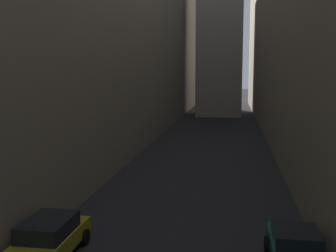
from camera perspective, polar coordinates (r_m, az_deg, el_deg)
ground_plane at (r=39.86m, az=5.47°, el=-2.59°), size 264.00×264.00×0.00m
building_block_left at (r=43.87m, az=-10.54°, el=13.77°), size 13.07×108.00×23.71m
parked_car_left_far at (r=16.54m, az=-15.85°, el=-14.38°), size 1.94×4.45×1.52m
parked_car_right_far at (r=15.81m, az=16.78°, el=-15.66°), size 1.89×4.19×1.43m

